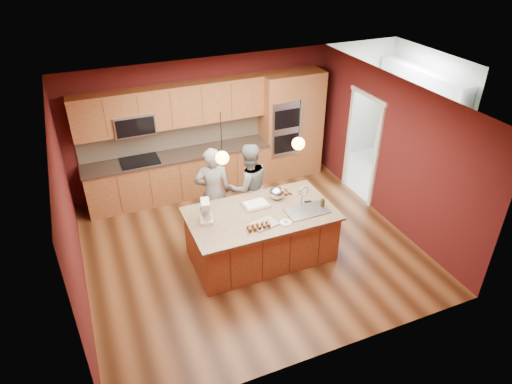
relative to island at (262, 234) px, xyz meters
name	(u,v)px	position (x,y,z in m)	size (l,w,h in m)	color
floor	(250,247)	(-0.10, 0.29, -0.45)	(5.50, 5.50, 0.00)	#442512
ceiling	(249,100)	(-0.10, 0.29, 2.25)	(5.50, 5.50, 0.00)	white
wall_back	(203,124)	(-0.10, 2.79, 0.90)	(5.50, 5.50, 0.00)	#501616
wall_front	(329,278)	(-0.10, -2.21, 0.90)	(5.50, 5.50, 0.00)	#501616
wall_left	(69,218)	(-2.85, 0.29, 0.90)	(5.00, 5.00, 0.00)	#501616
wall_right	(390,151)	(2.65, 0.29, 0.90)	(5.00, 5.00, 0.00)	#501616
cabinet_run	(175,151)	(-0.78, 2.54, 0.53)	(3.74, 0.64, 2.30)	brown
oven_column	(291,125)	(1.74, 2.48, 0.70)	(1.30, 0.62, 2.30)	brown
doorway_trim	(362,149)	(2.63, 1.09, 0.60)	(0.08, 1.11, 2.20)	white
laundry_room	(422,88)	(4.25, 1.49, 1.50)	(2.60, 2.70, 2.70)	#BBBCB4
pendant_left	(222,158)	(-0.64, 0.00, 1.55)	(0.20, 0.20, 0.80)	black
pendant_right	(298,143)	(0.60, 0.00, 1.55)	(0.20, 0.20, 0.80)	black
island	(262,234)	(0.00, 0.00, 0.00)	(2.39, 1.34, 1.26)	brown
person_left	(213,193)	(-0.53, 0.92, 0.41)	(0.63, 0.41, 1.72)	black
person_right	(248,187)	(0.14, 0.92, 0.38)	(0.81, 0.63, 1.66)	gray
stand_mixer	(206,213)	(-0.90, 0.12, 0.59)	(0.25, 0.30, 0.37)	white
sheet_cake	(256,205)	(-0.01, 0.23, 0.45)	(0.44, 0.33, 0.05)	silver
cooling_rack	(264,224)	(-0.10, -0.31, 0.44)	(0.39, 0.28, 0.02)	#A1A4A8
mixing_bowl	(277,193)	(0.41, 0.31, 0.53)	(0.26, 0.26, 0.22)	silver
plate	(286,222)	(0.23, -0.41, 0.44)	(0.19, 0.19, 0.01)	white
tumbler	(323,203)	(1.00, -0.21, 0.50)	(0.07, 0.07, 0.14)	#32240D
phone	(308,202)	(0.84, -0.01, 0.43)	(0.12, 0.06, 0.01)	black
cupcakes_left	(206,211)	(-0.84, 0.36, 0.46)	(0.14, 0.28, 0.06)	#C58346
cupcakes_rack	(259,226)	(-0.22, -0.38, 0.48)	(0.39, 0.16, 0.07)	#C58346
cupcakes_right	(286,191)	(0.63, 0.41, 0.46)	(0.15, 0.22, 0.07)	#C58346
washer	(414,159)	(4.09, 1.16, 0.04)	(0.61, 0.63, 0.98)	white
dryer	(394,147)	(4.09, 1.86, 0.03)	(0.60, 0.62, 0.97)	white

